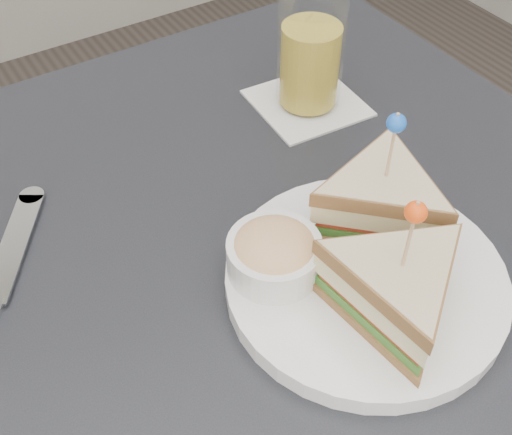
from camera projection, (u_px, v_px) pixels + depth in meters
name	position (u px, v px, depth m)	size (l,w,h in m)	color
table	(253.00, 317.00, 0.63)	(0.80, 0.80, 0.75)	black
plate_meal	(372.00, 252.00, 0.54)	(0.28, 0.27, 0.14)	white
drink_set	(310.00, 54.00, 0.70)	(0.12, 0.12, 0.15)	silver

